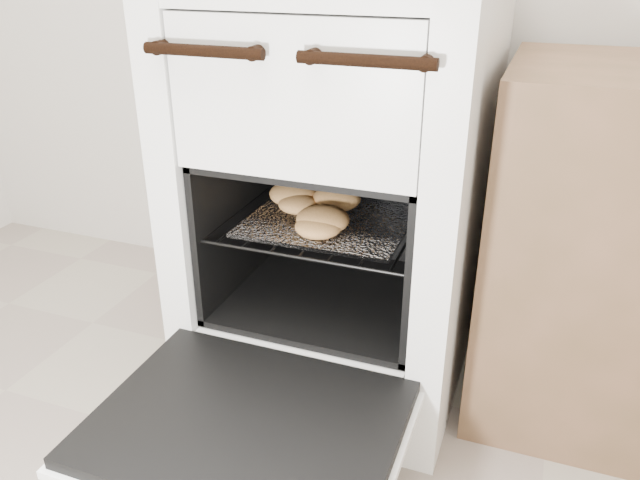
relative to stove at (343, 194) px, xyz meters
The scene contains 5 objects.
stove is the anchor object (origin of this frame).
oven_door 0.62m from the stove, 90.00° to the right, with size 0.59×0.46×0.04m.
oven_rack 0.08m from the stove, 90.00° to the right, with size 0.48×0.46×0.01m.
foil_sheet 0.10m from the stove, 90.00° to the right, with size 0.37×0.33×0.01m, color white.
baked_rolls 0.11m from the stove, 109.60° to the right, with size 0.29×0.32×0.06m.
Camera 1 is at (0.56, -0.25, 1.05)m, focal length 35.00 mm.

